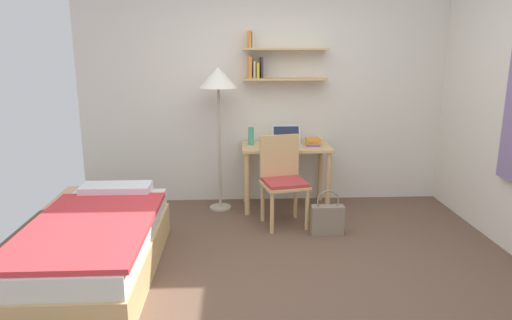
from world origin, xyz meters
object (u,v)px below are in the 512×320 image
Objects in this scene: desk at (286,158)px; laptop at (287,140)px; book_stack at (313,142)px; handbag at (327,219)px; water_bottle at (251,136)px; bed at (96,247)px; desk_chair at (283,177)px; standing_lamp at (218,85)px.

desk is 3.05× the size of laptop.
laptop is at bearing 68.15° from desk.
book_stack is 0.56× the size of handbag.
laptop is 0.30m from book_stack.
laptop is at bearing -6.15° from water_bottle.
desk is at bearing 42.48° from bed.
laptop is (1.69, 1.56, 0.54)m from bed.
water_bottle is at bearing 176.64° from book_stack.
book_stack is at bearing 53.19° from desk_chair.
bed reaches higher than handbag.
desk reaches higher than handbag.
standing_lamp reaches higher than book_stack.
standing_lamp reaches higher than laptop.
handbag is (2.01, 0.74, -0.08)m from bed.
desk is 1.10m from standing_lamp.
desk is at bearing 111.91° from handbag.
book_stack is 1.02m from handbag.
book_stack is (1.99, 1.56, 0.52)m from bed.
laptop is at bearing 79.84° from desk_chair.
desk is (1.69, 1.54, 0.34)m from bed.
standing_lamp reaches higher than bed.
desk_chair reaches higher than handbag.
desk is at bearing 80.30° from desk_chair.
bed is 5.80× the size of laptop.
desk_chair is 0.62m from handbag.
laptop reaches higher than desk_chair.
desk is at bearing -111.85° from laptop.
bed is 2.15m from water_bottle.
standing_lamp is 3.53× the size of handbag.
desk_chair is at bearing 142.77° from handbag.
book_stack is at bearing 3.91° from desk.
standing_lamp is at bearing 143.36° from handbag.
standing_lamp is 6.37× the size of book_stack.
standing_lamp is at bearing -167.83° from water_bottle.
desk_chair is 4.52× the size of water_bottle.
standing_lamp is at bearing -177.44° from laptop.
laptop reaches higher than book_stack.
bed is at bearing -137.30° from laptop.
bed is 4.16× the size of handbag.
standing_lamp reaches higher than handbag.
desk is 0.51m from desk_chair.
desk is at bearing 1.15° from standing_lamp.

